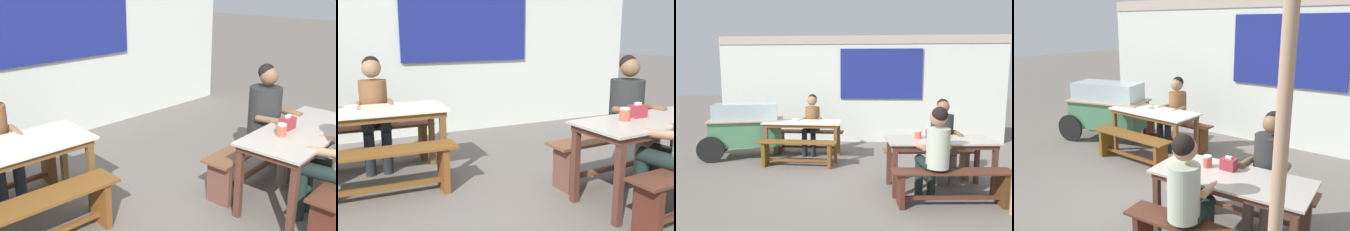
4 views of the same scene
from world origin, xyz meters
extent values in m
plane|color=#6C655D|center=(0.00, 0.00, 0.00)|extent=(40.00, 40.00, 0.00)
cube|color=silver|center=(0.00, 2.96, 1.21)|extent=(7.03, 0.12, 2.41)
cube|color=navy|center=(0.49, 2.87, 1.69)|extent=(1.97, 0.03, 1.20)
cube|color=#BBA99B|center=(0.00, 2.98, 2.51)|extent=(7.03, 0.20, 0.20)
cube|color=silver|center=(-1.12, 1.29, 0.74)|extent=(1.52, 0.70, 0.02)
cube|color=brown|center=(-1.12, 1.29, 0.70)|extent=(1.44, 0.64, 0.06)
cube|color=brown|center=(-0.45, 1.53, 0.33)|extent=(0.06, 0.06, 0.67)
cube|color=brown|center=(-0.46, 1.00, 0.33)|extent=(0.06, 0.06, 0.67)
cube|color=brown|center=(-1.79, 1.58, 0.33)|extent=(0.06, 0.06, 0.67)
cube|color=brown|center=(-1.80, 1.05, 0.33)|extent=(0.06, 0.06, 0.67)
cube|color=#B5AD9F|center=(1.12, -0.26, 0.74)|extent=(1.54, 0.74, 0.02)
cube|color=#512E23|center=(1.12, -0.26, 0.70)|extent=(1.46, 0.68, 0.06)
cube|color=#512E23|center=(1.78, 0.04, 0.33)|extent=(0.06, 0.06, 0.67)
cube|color=#512E23|center=(0.44, -0.05, 0.33)|extent=(0.06, 0.06, 0.67)
cube|color=#512E23|center=(0.47, -0.57, 0.33)|extent=(0.06, 0.06, 0.67)
cube|color=brown|center=(-1.11, 1.82, 0.45)|extent=(1.49, 0.36, 0.03)
cube|color=brown|center=(-0.49, 1.79, 0.22)|extent=(0.07, 0.26, 0.44)
cube|color=brown|center=(-1.72, 1.84, 0.22)|extent=(0.07, 0.26, 0.44)
cube|color=brown|center=(-1.11, 1.82, 0.11)|extent=(1.20, 0.09, 0.04)
cube|color=brown|center=(-1.14, 0.76, 0.45)|extent=(1.45, 0.36, 0.02)
cube|color=brown|center=(-0.55, 0.74, 0.22)|extent=(0.07, 0.27, 0.44)
cube|color=brown|center=(-1.74, 0.78, 0.22)|extent=(0.07, 0.27, 0.44)
cube|color=brown|center=(-1.14, 0.76, 0.11)|extent=(1.16, 0.09, 0.04)
cube|color=brown|center=(1.09, 0.26, 0.45)|extent=(1.45, 0.40, 0.03)
cube|color=brown|center=(1.68, 0.30, 0.22)|extent=(0.08, 0.26, 0.44)
cube|color=brown|center=(0.49, 0.22, 0.22)|extent=(0.08, 0.26, 0.44)
cube|color=brown|center=(1.09, 0.26, 0.11)|extent=(1.15, 0.12, 0.04)
cube|color=#522B1E|center=(1.16, -0.79, 0.45)|extent=(1.54, 0.38, 0.02)
cube|color=#4E8B5F|center=(-2.31, 1.38, 0.50)|extent=(1.48, 0.96, 0.50)
cube|color=silver|center=(-2.31, 1.38, 0.92)|extent=(1.34, 0.86, 0.34)
cube|color=tan|center=(-2.31, 1.38, 0.76)|extent=(1.58, 1.06, 0.02)
cylinder|color=black|center=(-3.01, 1.56, 0.25)|extent=(0.50, 0.17, 0.50)
cylinder|color=black|center=(-2.83, 0.89, 0.25)|extent=(0.50, 0.17, 0.50)
cylinder|color=#333333|center=(-1.70, 1.54, 0.13)|extent=(0.05, 0.05, 0.25)
cylinder|color=#3F3F3F|center=(-1.47, 1.60, 0.65)|extent=(0.20, 0.62, 0.04)
cylinder|color=#6B5953|center=(1.22, -0.04, 0.23)|extent=(0.11, 0.11, 0.46)
cylinder|color=#6B5953|center=(1.40, -0.03, 0.23)|extent=(0.11, 0.11, 0.46)
cylinder|color=#6B5953|center=(1.21, 0.12, 0.51)|extent=(0.14, 0.35, 0.13)
cylinder|color=#6B5953|center=(1.39, 0.12, 0.51)|extent=(0.14, 0.35, 0.13)
cylinder|color=#2A2B2B|center=(1.30, 0.28, 0.77)|extent=(0.35, 0.35, 0.53)
sphere|color=brown|center=(1.30, 0.26, 1.16)|extent=(0.19, 0.19, 0.19)
sphere|color=black|center=(1.29, 0.29, 1.20)|extent=(0.18, 0.18, 0.18)
cylinder|color=brown|center=(1.11, 0.09, 0.76)|extent=(0.08, 0.31, 0.09)
cylinder|color=brown|center=(1.49, 0.10, 0.76)|extent=(0.08, 0.30, 0.08)
cylinder|color=#1C2B27|center=(0.99, -0.43, 0.23)|extent=(0.11, 0.11, 0.46)
cylinder|color=#1C2B27|center=(0.81, -0.46, 0.23)|extent=(0.11, 0.11, 0.46)
cylinder|color=#1C2B27|center=(1.02, -0.61, 0.51)|extent=(0.20, 0.42, 0.13)
cylinder|color=#1C2B27|center=(0.84, -0.64, 0.51)|extent=(0.20, 0.42, 0.13)
cylinder|color=#B1BCA3|center=(0.97, -0.80, 0.75)|extent=(0.28, 0.28, 0.50)
sphere|color=tan|center=(0.96, -0.78, 1.14)|extent=(0.21, 0.21, 0.21)
sphere|color=black|center=(0.97, -0.81, 1.17)|extent=(0.19, 0.19, 0.19)
cylinder|color=tan|center=(1.09, -0.60, 0.74)|extent=(0.12, 0.31, 0.10)
cylinder|color=tan|center=(0.77, -0.65, 0.74)|extent=(0.12, 0.31, 0.10)
cylinder|color=#1E242B|center=(-1.14, 1.46, 0.23)|extent=(0.11, 0.11, 0.46)
cylinder|color=#1E242B|center=(-0.96, 1.44, 0.23)|extent=(0.11, 0.11, 0.46)
cylinder|color=#1E242B|center=(-1.13, 1.64, 0.51)|extent=(0.16, 0.41, 0.13)
cylinder|color=#1E242B|center=(-0.95, 1.63, 0.51)|extent=(0.16, 0.41, 0.13)
cylinder|color=brown|center=(-1.03, 1.81, 0.75)|extent=(0.31, 0.31, 0.48)
sphere|color=#9A7050|center=(-1.03, 1.79, 1.12)|extent=(0.21, 0.21, 0.21)
sphere|color=black|center=(-1.03, 1.82, 1.16)|extent=(0.19, 0.19, 0.19)
cylinder|color=#9A7050|center=(-1.21, 1.65, 0.73)|extent=(0.09, 0.31, 0.08)
cylinder|color=#9A7050|center=(-0.87, 1.62, 0.73)|extent=(0.09, 0.31, 0.09)
cube|color=#972E38|center=(1.04, -0.15, 0.81)|extent=(0.15, 0.11, 0.11)
cube|color=white|center=(1.04, -0.15, 0.88)|extent=(0.06, 0.03, 0.02)
cylinder|color=#DC533C|center=(0.83, -0.21, 0.80)|extent=(0.09, 0.09, 0.10)
cylinder|color=white|center=(0.83, -0.21, 0.86)|extent=(0.08, 0.08, 0.02)
cylinder|color=silver|center=(-1.29, 1.36, 0.77)|extent=(0.14, 0.14, 0.04)
cylinder|color=tan|center=(1.83, -0.99, 1.24)|extent=(0.09, 0.09, 2.49)
camera|label=1|loc=(-2.37, -2.01, 2.11)|focal=43.78mm
camera|label=2|loc=(-1.56, -2.75, 1.50)|focal=41.49mm
camera|label=3|loc=(0.01, -4.46, 1.64)|focal=31.84mm
camera|label=4|loc=(2.54, -3.02, 2.13)|focal=37.75mm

